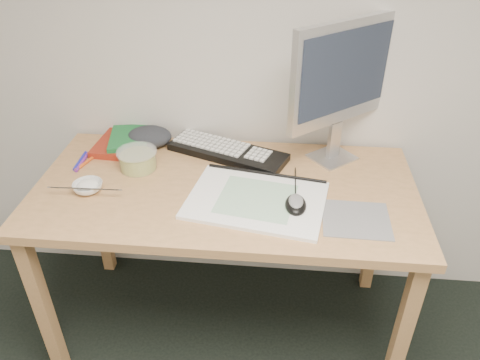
# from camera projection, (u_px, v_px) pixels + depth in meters

# --- Properties ---
(desk) EXTENTS (1.40, 0.70, 0.75)m
(desk) POSITION_uv_depth(u_px,v_px,m) (226.00, 204.00, 1.76)
(desk) COLOR tan
(desk) RESTS_ON ground
(mousepad) EXTENTS (0.23, 0.21, 0.00)m
(mousepad) POSITION_uv_depth(u_px,v_px,m) (356.00, 219.00, 1.55)
(mousepad) COLOR gray
(mousepad) RESTS_ON desk
(sketchpad) EXTENTS (0.52, 0.41, 0.01)m
(sketchpad) POSITION_uv_depth(u_px,v_px,m) (256.00, 200.00, 1.63)
(sketchpad) COLOR white
(sketchpad) RESTS_ON desk
(keyboard) EXTENTS (0.51, 0.32, 0.03)m
(keyboard) POSITION_uv_depth(u_px,v_px,m) (228.00, 152.00, 1.90)
(keyboard) COLOR black
(keyboard) RESTS_ON desk
(monitor) EXTENTS (0.38, 0.33, 0.55)m
(monitor) POSITION_uv_depth(u_px,v_px,m) (342.00, 77.00, 1.70)
(monitor) COLOR silver
(monitor) RESTS_ON desk
(mouse) EXTENTS (0.08, 0.12, 0.04)m
(mouse) POSITION_uv_depth(u_px,v_px,m) (296.00, 202.00, 1.58)
(mouse) COLOR black
(mouse) RESTS_ON sketchpad
(rice_bowl) EXTENTS (0.13, 0.13, 0.03)m
(rice_bowl) POSITION_uv_depth(u_px,v_px,m) (88.00, 187.00, 1.68)
(rice_bowl) COLOR white
(rice_bowl) RESTS_ON desk
(chopsticks) EXTENTS (0.26, 0.03, 0.02)m
(chopsticks) POSITION_uv_depth(u_px,v_px,m) (85.00, 189.00, 1.64)
(chopsticks) COLOR silver
(chopsticks) RESTS_ON rice_bowl
(fruit_tub) EXTENTS (0.19, 0.19, 0.08)m
(fruit_tub) POSITION_uv_depth(u_px,v_px,m) (138.00, 160.00, 1.80)
(fruit_tub) COLOR #E9D952
(fruit_tub) RESTS_ON desk
(book_red) EXTENTS (0.22, 0.28, 0.03)m
(book_red) POSITION_uv_depth(u_px,v_px,m) (124.00, 142.00, 1.97)
(book_red) COLOR maroon
(book_red) RESTS_ON desk
(book_green) EXTENTS (0.19, 0.24, 0.02)m
(book_green) POSITION_uv_depth(u_px,v_px,m) (129.00, 138.00, 1.95)
(book_green) COLOR #19642E
(book_green) RESTS_ON book_red
(cloth_lump) EXTENTS (0.19, 0.17, 0.06)m
(cloth_lump) POSITION_uv_depth(u_px,v_px,m) (149.00, 137.00, 1.97)
(cloth_lump) COLOR #2A2C33
(cloth_lump) RESTS_ON desk
(pencil_pink) EXTENTS (0.18, 0.07, 0.01)m
(pencil_pink) POSITION_uv_depth(u_px,v_px,m) (235.00, 178.00, 1.75)
(pencil_pink) COLOR pink
(pencil_pink) RESTS_ON desk
(pencil_tan) EXTENTS (0.17, 0.08, 0.01)m
(pencil_tan) POSITION_uv_depth(u_px,v_px,m) (229.00, 185.00, 1.71)
(pencil_tan) COLOR tan
(pencil_tan) RESTS_ON desk
(pencil_black) EXTENTS (0.18, 0.02, 0.01)m
(pencil_black) POSITION_uv_depth(u_px,v_px,m) (246.00, 183.00, 1.73)
(pencil_black) COLOR black
(pencil_black) RESTS_ON desk
(marker_blue) EXTENTS (0.02, 0.13, 0.01)m
(marker_blue) POSITION_uv_depth(u_px,v_px,m) (80.00, 161.00, 1.86)
(marker_blue) COLOR #2021AD
(marker_blue) RESTS_ON desk
(marker_orange) EXTENTS (0.05, 0.13, 0.01)m
(marker_orange) POSITION_uv_depth(u_px,v_px,m) (86.00, 162.00, 1.85)
(marker_orange) COLOR #D95419
(marker_orange) RESTS_ON desk
(marker_purple) EXTENTS (0.02, 0.14, 0.01)m
(marker_purple) POSITION_uv_depth(u_px,v_px,m) (82.00, 162.00, 1.85)
(marker_purple) COLOR #6D2894
(marker_purple) RESTS_ON desk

